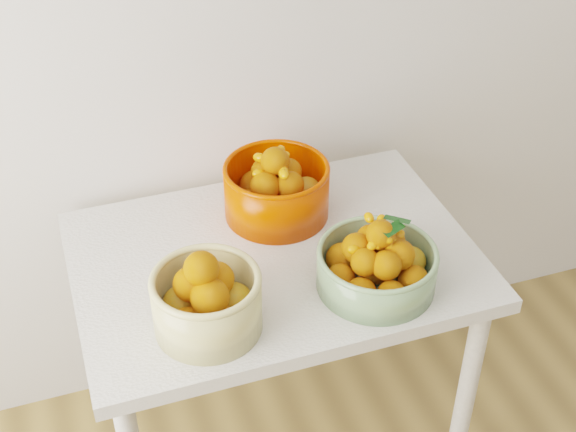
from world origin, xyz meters
name	(u,v)px	position (x,y,z in m)	size (l,w,h in m)	color
table	(274,283)	(-0.16, 1.60, 0.65)	(1.00, 0.70, 0.75)	silver
bowl_cream	(207,300)	(-0.37, 1.41, 0.83)	(0.27, 0.27, 0.21)	#CFBE7D
bowl_green	(377,264)	(0.04, 1.41, 0.81)	(0.34, 0.34, 0.18)	#7DA070
bowl_orange	(277,189)	(-0.09, 1.76, 0.83)	(0.32, 0.32, 0.20)	#E33100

